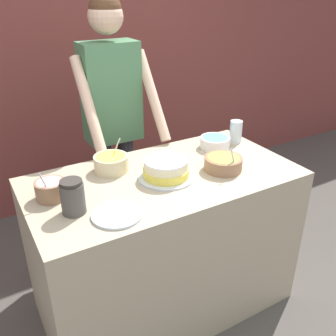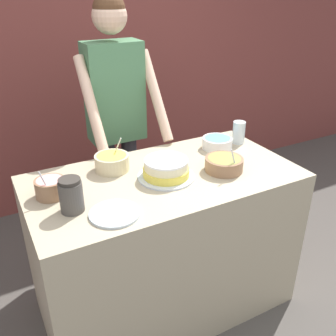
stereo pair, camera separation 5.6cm
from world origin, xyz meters
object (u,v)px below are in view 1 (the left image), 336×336
Objects in this scene: frosting_bowl_blue at (215,142)px; person_baker at (112,105)px; stoneware_jar at (73,197)px; frosting_bowl_pink at (51,189)px; frosting_bowl_yellow at (111,163)px; ceramic_plate at (117,214)px; cake at (167,169)px; drinking_glass at (236,132)px; frosting_bowl_olive at (223,163)px.

person_baker is at bearing 129.40° from frosting_bowl_blue.
stoneware_jar is at bearing -123.07° from person_baker.
frosting_bowl_blue is at bearing 5.66° from frosting_bowl_pink.
ceramic_plate is (-0.15, -0.42, -0.04)m from frosting_bowl_yellow.
person_baker is 11.06× the size of stoneware_jar.
person_baker is 9.70× the size of frosting_bowl_blue.
person_baker is 5.88× the size of cake.
frosting_bowl_pink reaches higher than cake.
frosting_bowl_blue is 0.92m from ceramic_plate.
stoneware_jar is (-0.53, -0.08, 0.03)m from cake.
frosting_bowl_pink is 1.22m from drinking_glass.
person_baker is 0.88m from frosting_bowl_olive.
frosting_bowl_olive is 1.48× the size of drinking_glass.
frosting_bowl_blue is 1.15× the size of frosting_bowl_pink.
cake is at bearing -157.18° from frosting_bowl_blue.
stoneware_jar is (-0.15, 0.12, 0.07)m from ceramic_plate.
frosting_bowl_pink is at bearing -174.34° from frosting_bowl_blue.
stoneware_jar reaches higher than frosting_bowl_olive.
frosting_bowl_olive is at bearing -28.95° from frosting_bowl_yellow.
ceramic_plate is (-0.69, -0.13, -0.03)m from frosting_bowl_olive.
ceramic_plate is (-0.83, -0.40, -0.03)m from frosting_bowl_blue.
frosting_bowl_olive and frosting_bowl_pink have the same top height.
stoneware_jar reaches higher than cake.
stoneware_jar is at bearing -164.27° from frosting_bowl_blue.
frosting_bowl_olive is at bearing -118.07° from frosting_bowl_blue.
cake is at bearing 166.08° from frosting_bowl_olive.
frosting_bowl_yellow reaches higher than frosting_bowl_blue.
frosting_bowl_yellow is (-0.54, 0.30, 0.01)m from frosting_bowl_olive.
frosting_bowl_yellow reaches higher than frosting_bowl_olive.
frosting_bowl_pink is (-0.58, 0.09, 0.00)m from cake.
drinking_glass is 0.87× the size of stoneware_jar.
stoneware_jar reaches higher than frosting_bowl_pink.
cake is at bearing -44.46° from frosting_bowl_yellow.
drinking_glass is at bearing -1.16° from frosting_bowl_yellow.
cake is 0.59m from frosting_bowl_pink.
drinking_glass is at bearing -40.93° from person_baker.
stoneware_jar is (-0.98, -0.28, 0.04)m from frosting_bowl_blue.
frosting_bowl_yellow is at bearing 135.54° from cake.
stoneware_jar is (0.06, -0.17, 0.03)m from frosting_bowl_pink.
frosting_bowl_blue is 0.80× the size of ceramic_plate.
cake is 1.62× the size of frosting_bowl_yellow.
cake is 0.53m from stoneware_jar.
cake is 0.31m from frosting_bowl_yellow.
frosting_bowl_blue is 0.98× the size of frosting_bowl_yellow.
stoneware_jar reaches higher than ceramic_plate.
frosting_bowl_yellow is at bearing 70.59° from ceramic_plate.
cake is at bearing -162.17° from drinking_glass.
frosting_bowl_pink is at bearing 171.31° from cake.
frosting_bowl_olive reaches higher than frosting_bowl_blue.
frosting_bowl_pink is 1.13× the size of drinking_glass.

